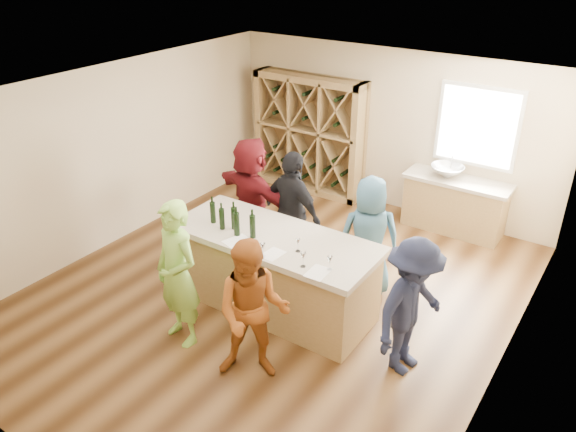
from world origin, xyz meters
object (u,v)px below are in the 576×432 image
Objects in this scene: person_near_left at (177,274)px; person_far_mid at (293,213)px; person_far_left at (252,196)px; person_far_right at (369,237)px; wine_bottle_a at (213,212)px; person_server at (411,307)px; wine_bottle_e at (253,226)px; wine_bottle_b at (222,219)px; wine_bottle_c at (234,218)px; sink at (447,171)px; tasting_counter_base at (274,274)px; person_near_right at (253,312)px; wine_bottle_d at (237,224)px; wine_rack at (309,135)px.

person_near_left is 2.12m from person_far_mid.
person_far_left reaches higher than person_far_mid.
person_far_mid is at bearing -30.98° from person_far_right.
wine_bottle_a is 0.16× the size of person_far_mid.
wine_bottle_e is at bearing 102.46° from person_server.
wine_bottle_b is at bearing -174.93° from wine_bottle_e.
wine_bottle_c is at bearing 37.41° from wine_bottle_b.
sink is 1.90× the size of wine_bottle_b.
person_near_left is at bearing 116.15° from person_far_left.
wine_bottle_a is 0.95× the size of wine_bottle_e.
person_near_left reaches higher than tasting_counter_base.
sink is 2.44m from person_far_right.
person_near_left is at bearing -91.41° from wine_bottle_c.
wine_bottle_c is at bearing 107.44° from person_near_right.
wine_bottle_a is 1.78m from person_near_right.
wine_bottle_d is 2.35m from person_server.
tasting_counter_base is 1.41× the size of person_far_left.
tasting_counter_base is 0.91m from wine_bottle_c.
person_far_right reaches higher than wine_bottle_c.
person_far_right is (1.23, 1.26, -0.39)m from wine_bottle_d.
person_far_right reaches higher than person_near_right.
person_far_mid is at bearing -118.49° from sink.
wine_bottle_d is at bearing -11.34° from wine_bottle_a.
wine_bottle_c is 1.08m from person_near_left.
wine_bottle_a is 0.17× the size of person_far_right.
wine_bottle_c is 0.18× the size of person_far_right.
person_near_left is 1.01× the size of person_far_mid.
person_near_right is at bearing -38.16° from wine_bottle_b.
tasting_counter_base is 8.51× the size of wine_bottle_e.
sink is 4.06m from wine_bottle_a.
person_server is at bearing 33.99° from person_near_left.
person_server is 3.29m from person_far_left.
person_far_left is at bearing 120.37° from wine_bottle_d.
wine_bottle_d is at bearing 106.99° from person_near_right.
wine_bottle_e is (1.49, -3.69, 0.13)m from wine_rack.
wine_bottle_d reaches higher than wine_bottle_b.
wine_bottle_a is at bearing 101.46° from person_server.
wine_bottle_a is at bearing -117.76° from sink.
person_far_mid is (-0.88, 2.10, 0.07)m from person_near_right.
tasting_counter_base is 0.87m from wine_bottle_d.
person_server is 1.57m from person_far_right.
tasting_counter_base is 8.96× the size of wine_bottle_a.
wine_rack is 3.98m from wine_bottle_e.
tasting_counter_base is 1.42× the size of person_far_mid.
wine_bottle_d reaches higher than wine_bottle_e.
tasting_counter_base is 1.53× the size of person_near_right.
wine_bottle_e reaches higher than wine_bottle_c.
wine_bottle_d reaches higher than wine_bottle_a.
wine_bottle_a is 0.93× the size of wine_bottle_d.
wine_bottle_e reaches higher than wine_bottle_b.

